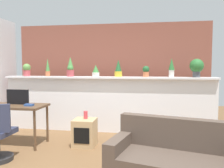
{
  "coord_description": "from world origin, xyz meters",
  "views": [
    {
      "loc": [
        0.95,
        -3.04,
        1.46
      ],
      "look_at": [
        0.25,
        1.23,
        1.13
      ],
      "focal_mm": 37.06,
      "sensor_mm": 36.0,
      "label": 1
    }
  ],
  "objects_px": {
    "potted_plant_3": "(96,71)",
    "side_cube_shelf": "(85,133)",
    "potted_plant_1": "(48,68)",
    "book_on_desk": "(29,105)",
    "desk": "(16,109)",
    "potted_plant_2": "(70,68)",
    "tv_monitor": "(18,97)",
    "potted_plant_0": "(27,70)",
    "potted_plant_6": "(172,67)",
    "couch": "(176,164)",
    "potted_plant_4": "(118,69)",
    "vase_on_shelf": "(86,115)",
    "potted_plant_7": "(197,67)",
    "potted_plant_5": "(146,71)"
  },
  "relations": [
    {
      "from": "potted_plant_5",
      "to": "potted_plant_2",
      "type": "bearing_deg",
      "value": -179.05
    },
    {
      "from": "potted_plant_0",
      "to": "side_cube_shelf",
      "type": "xyz_separation_m",
      "value": [
        1.68,
        -1.0,
        -1.14
      ]
    },
    {
      "from": "potted_plant_1",
      "to": "vase_on_shelf",
      "type": "relative_size",
      "value": 2.94
    },
    {
      "from": "potted_plant_5",
      "to": "desk",
      "type": "distance_m",
      "value": 2.71
    },
    {
      "from": "potted_plant_2",
      "to": "book_on_desk",
      "type": "relative_size",
      "value": 2.87
    },
    {
      "from": "potted_plant_2",
      "to": "potted_plant_7",
      "type": "bearing_deg",
      "value": 0.36
    },
    {
      "from": "potted_plant_1",
      "to": "side_cube_shelf",
      "type": "xyz_separation_m",
      "value": [
        1.16,
        -1.0,
        -1.18
      ]
    },
    {
      "from": "potted_plant_5",
      "to": "book_on_desk",
      "type": "xyz_separation_m",
      "value": [
        -2.07,
        -1.17,
        -0.6
      ]
    },
    {
      "from": "side_cube_shelf",
      "to": "couch",
      "type": "relative_size",
      "value": 0.29
    },
    {
      "from": "side_cube_shelf",
      "to": "couch",
      "type": "xyz_separation_m",
      "value": [
        1.49,
        -1.23,
        0.03
      ]
    },
    {
      "from": "potted_plant_1",
      "to": "potted_plant_2",
      "type": "height_order",
      "value": "potted_plant_2"
    },
    {
      "from": "vase_on_shelf",
      "to": "couch",
      "type": "height_order",
      "value": "couch"
    },
    {
      "from": "potted_plant_6",
      "to": "potted_plant_7",
      "type": "distance_m",
      "value": 0.5
    },
    {
      "from": "desk",
      "to": "potted_plant_2",
      "type": "bearing_deg",
      "value": 57.33
    },
    {
      "from": "couch",
      "to": "potted_plant_7",
      "type": "bearing_deg",
      "value": 73.93
    },
    {
      "from": "potted_plant_7",
      "to": "potted_plant_2",
      "type": "bearing_deg",
      "value": -179.64
    },
    {
      "from": "potted_plant_3",
      "to": "side_cube_shelf",
      "type": "height_order",
      "value": "potted_plant_3"
    },
    {
      "from": "potted_plant_0",
      "to": "potted_plant_2",
      "type": "bearing_deg",
      "value": -2.37
    },
    {
      "from": "potted_plant_1",
      "to": "potted_plant_3",
      "type": "relative_size",
      "value": 1.62
    },
    {
      "from": "potted_plant_4",
      "to": "vase_on_shelf",
      "type": "distance_m",
      "value": 1.35
    },
    {
      "from": "couch",
      "to": "potted_plant_5",
      "type": "bearing_deg",
      "value": 100.23
    },
    {
      "from": "potted_plant_1",
      "to": "potted_plant_2",
      "type": "distance_m",
      "value": 0.57
    },
    {
      "from": "potted_plant_0",
      "to": "couch",
      "type": "distance_m",
      "value": 4.03
    },
    {
      "from": "potted_plant_4",
      "to": "vase_on_shelf",
      "type": "relative_size",
      "value": 2.64
    },
    {
      "from": "potted_plant_5",
      "to": "potted_plant_6",
      "type": "height_order",
      "value": "potted_plant_6"
    },
    {
      "from": "potted_plant_0",
      "to": "potted_plant_6",
      "type": "bearing_deg",
      "value": -0.21
    },
    {
      "from": "potted_plant_0",
      "to": "potted_plant_5",
      "type": "bearing_deg",
      "value": -0.35
    },
    {
      "from": "potted_plant_6",
      "to": "potted_plant_2",
      "type": "bearing_deg",
      "value": -179.15
    },
    {
      "from": "potted_plant_0",
      "to": "potted_plant_3",
      "type": "xyz_separation_m",
      "value": [
        1.67,
        -0.05,
        -0.03
      ]
    },
    {
      "from": "potted_plant_6",
      "to": "couch",
      "type": "height_order",
      "value": "potted_plant_6"
    },
    {
      "from": "potted_plant_2",
      "to": "vase_on_shelf",
      "type": "height_order",
      "value": "potted_plant_2"
    },
    {
      "from": "potted_plant_0",
      "to": "potted_plant_3",
      "type": "distance_m",
      "value": 1.67
    },
    {
      "from": "potted_plant_3",
      "to": "desk",
      "type": "xyz_separation_m",
      "value": [
        -1.28,
        -1.07,
        -0.7
      ]
    },
    {
      "from": "potted_plant_1",
      "to": "book_on_desk",
      "type": "xyz_separation_m",
      "value": [
        0.17,
        -1.19,
        -0.66
      ]
    },
    {
      "from": "vase_on_shelf",
      "to": "potted_plant_6",
      "type": "bearing_deg",
      "value": 30.0
    },
    {
      "from": "potted_plant_2",
      "to": "side_cube_shelf",
      "type": "relative_size",
      "value": 0.88
    },
    {
      "from": "potted_plant_3",
      "to": "desk",
      "type": "relative_size",
      "value": 0.23
    },
    {
      "from": "potted_plant_3",
      "to": "vase_on_shelf",
      "type": "xyz_separation_m",
      "value": [
        0.01,
        -0.89,
        -0.79
      ]
    },
    {
      "from": "tv_monitor",
      "to": "desk",
      "type": "bearing_deg",
      "value": -88.06
    },
    {
      "from": "side_cube_shelf",
      "to": "potted_plant_7",
      "type": "bearing_deg",
      "value": 24.59
    },
    {
      "from": "potted_plant_0",
      "to": "potted_plant_7",
      "type": "height_order",
      "value": "potted_plant_7"
    },
    {
      "from": "vase_on_shelf",
      "to": "side_cube_shelf",
      "type": "bearing_deg",
      "value": -96.55
    },
    {
      "from": "tv_monitor",
      "to": "vase_on_shelf",
      "type": "bearing_deg",
      "value": 4.28
    },
    {
      "from": "potted_plant_3",
      "to": "potted_plant_6",
      "type": "distance_m",
      "value": 1.63
    },
    {
      "from": "tv_monitor",
      "to": "vase_on_shelf",
      "type": "xyz_separation_m",
      "value": [
        1.29,
        0.1,
        -0.32
      ]
    },
    {
      "from": "side_cube_shelf",
      "to": "tv_monitor",
      "type": "bearing_deg",
      "value": -178.15
    },
    {
      "from": "desk",
      "to": "book_on_desk",
      "type": "xyz_separation_m",
      "value": [
        0.3,
        -0.06,
        0.1
      ]
    },
    {
      "from": "potted_plant_6",
      "to": "vase_on_shelf",
      "type": "bearing_deg",
      "value": -150.0
    },
    {
      "from": "potted_plant_1",
      "to": "book_on_desk",
      "type": "height_order",
      "value": "potted_plant_1"
    },
    {
      "from": "potted_plant_4",
      "to": "desk",
      "type": "height_order",
      "value": "potted_plant_4"
    }
  ]
}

